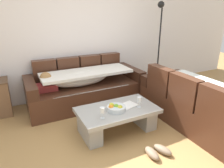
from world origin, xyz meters
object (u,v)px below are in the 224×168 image
at_px(wine_glass_near_left, 102,111).
at_px(open_magazine, 128,105).
at_px(couch_near_window, 200,106).
at_px(wine_glass_near_right, 139,100).
at_px(fruit_bowl, 116,108).
at_px(coffee_table, 117,117).
at_px(pair_of_shoes, 157,151).
at_px(floor_lamp, 159,41).
at_px(couch_along_wall, 84,87).

bearing_deg(wine_glass_near_left, open_magazine, 19.43).
bearing_deg(couch_near_window, wine_glass_near_right, 70.78).
relative_size(fruit_bowl, wine_glass_near_right, 1.69).
height_order(couch_near_window, coffee_table, couch_near_window).
relative_size(fruit_bowl, pair_of_shoes, 0.84).
relative_size(wine_glass_near_right, floor_lamp, 0.09).
distance_m(wine_glass_near_left, pair_of_shoes, 0.90).
distance_m(couch_along_wall, open_magazine, 1.21).
bearing_deg(wine_glass_near_right, couch_along_wall, 108.50).
xyz_separation_m(couch_near_window, coffee_table, (-1.26, 0.43, -0.10)).
bearing_deg(floor_lamp, wine_glass_near_right, -136.03).
xyz_separation_m(coffee_table, wine_glass_near_right, (0.32, -0.11, 0.26)).
bearing_deg(open_magazine, couch_near_window, -37.07).
relative_size(coffee_table, pair_of_shoes, 3.58).
height_order(couch_near_window, wine_glass_near_right, couch_near_window).
xyz_separation_m(couch_near_window, open_magazine, (-1.07, 0.45, 0.05)).
bearing_deg(fruit_bowl, open_magazine, 13.65).
bearing_deg(fruit_bowl, coffee_table, 41.57).
height_order(fruit_bowl, wine_glass_near_left, wine_glass_near_left).
xyz_separation_m(coffee_table, open_magazine, (0.19, 0.01, 0.15)).
distance_m(wine_glass_near_left, open_magazine, 0.55).
distance_m(couch_along_wall, fruit_bowl, 1.23).
xyz_separation_m(couch_along_wall, wine_glass_near_right, (0.43, -1.29, 0.16)).
distance_m(wine_glass_near_left, wine_glass_near_right, 0.64).
distance_m(floor_lamp, pair_of_shoes, 2.73).
xyz_separation_m(couch_near_window, wine_glass_near_right, (-0.94, 0.33, 0.16)).
height_order(couch_near_window, fruit_bowl, couch_near_window).
distance_m(wine_glass_near_right, open_magazine, 0.21).
relative_size(coffee_table, fruit_bowl, 4.29).
bearing_deg(wine_glass_near_left, wine_glass_near_right, 5.59).
distance_m(couch_near_window, open_magazine, 1.16).
distance_m(coffee_table, fruit_bowl, 0.20).
bearing_deg(coffee_table, open_magazine, 3.80).
xyz_separation_m(couch_near_window, floor_lamp, (0.46, 1.69, 0.78)).
relative_size(wine_glass_near_left, open_magazine, 0.59).
bearing_deg(wine_glass_near_left, fruit_bowl, 24.25).
bearing_deg(pair_of_shoes, coffee_table, 105.14).
xyz_separation_m(fruit_bowl, wine_glass_near_left, (-0.27, -0.12, 0.07)).
height_order(wine_glass_near_right, pair_of_shoes, wine_glass_near_right).
bearing_deg(floor_lamp, wine_glass_near_left, -145.26).
bearing_deg(couch_along_wall, coffee_table, -84.58).
relative_size(fruit_bowl, wine_glass_near_left, 1.69).
distance_m(couch_near_window, wine_glass_near_right, 1.01).
bearing_deg(wine_glass_near_left, floor_lamp, 34.74).
bearing_deg(couch_along_wall, couch_near_window, -49.61).
distance_m(coffee_table, floor_lamp, 2.31).
relative_size(open_magazine, pair_of_shoes, 0.84).
height_order(fruit_bowl, wine_glass_near_right, wine_glass_near_right).
bearing_deg(couch_along_wall, wine_glass_near_left, -98.90).
height_order(coffee_table, wine_glass_near_left, wine_glass_near_left).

